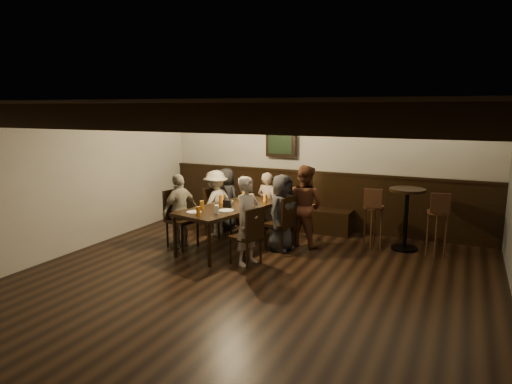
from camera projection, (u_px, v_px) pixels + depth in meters
The scene contains 27 objects.
room at pixel (283, 183), 7.90m from camera, with size 7.00×7.00×7.00m.
dining_table at pixel (230, 210), 7.68m from camera, with size 1.29×2.09×0.73m.
chair_left_near at pixel (217, 221), 8.53m from camera, with size 0.49×0.49×0.89m.
chair_left_far at pixel (182, 229), 7.83m from camera, with size 0.54×0.54×0.98m.
chair_right_near at pixel (280, 233), 7.66m from camera, with size 0.51×0.51×0.93m.
chair_right_far at pixel (246, 246), 6.97m from camera, with size 0.49×0.49×0.89m.
person_bench_left at pixel (226, 199), 8.93m from camera, with size 0.59×0.38×1.21m, color black.
person_bench_centre at pixel (267, 204), 8.50m from camera, with size 0.43×0.28×1.19m, color gray.
person_bench_right at pixel (304, 206), 7.82m from camera, with size 0.68×0.53×1.41m, color brown.
person_left_near at pixel (216, 203), 8.49m from camera, with size 0.79×0.45×1.22m, color #A79E8D.
person_left_far at pixel (180, 210), 7.79m from camera, with size 0.74×0.31×1.26m, color gray.
person_right_near at pixel (282, 213), 7.58m from camera, with size 0.63×0.41×1.29m, color #29292B.
person_right_far at pixel (248, 221), 6.87m from camera, with size 0.49×0.32×1.36m, color #BDAFA0.
pint_a at pixel (244, 194), 8.37m from camera, with size 0.07×0.07×0.14m, color #BF7219.
pint_b at pixel (265, 198), 8.01m from camera, with size 0.07×0.07×0.14m, color #BF7219.
pint_c at pixel (221, 199), 7.91m from camera, with size 0.07×0.07×0.14m, color #BF7219.
pint_d at pixel (252, 203), 7.63m from camera, with size 0.07×0.07×0.14m, color silver.
pint_e at pixel (202, 205), 7.44m from camera, with size 0.07×0.07×0.14m, color #BF7219.
pint_f at pixel (217, 210), 7.11m from camera, with size 0.07×0.07×0.14m, color silver.
pint_g at pixel (198, 211), 7.00m from camera, with size 0.07×0.07×0.14m, color #BF7219.
plate_near at pixel (194, 212), 7.21m from camera, with size 0.24×0.24×0.01m, color white.
plate_far at pixel (226, 210), 7.32m from camera, with size 0.24×0.24×0.01m, color white.
condiment_caddy at pixel (228, 203), 7.62m from camera, with size 0.15×0.10×0.12m, color black.
candle at pixel (247, 203), 7.82m from camera, with size 0.05×0.05×0.05m, color beige.
high_top_table at pixel (406, 210), 7.59m from camera, with size 0.59×0.59×1.05m.
bar_stool_left at pixel (373, 226), 7.67m from camera, with size 0.33×0.34×1.06m.
bar_stool_right at pixel (437, 232), 7.30m from camera, with size 0.35×0.36×1.06m.
Camera 1 is at (2.59, -5.05, 2.37)m, focal length 32.00 mm.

